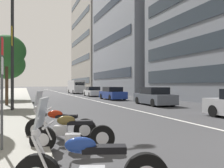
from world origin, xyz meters
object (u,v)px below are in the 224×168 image
Objects in this scene: street_tree_by_lamp_post at (7,64)px; delivery_van_ahead at (76,86)px; car_approaching_light at (93,92)px; car_following_behind at (154,97)px; street_tree_mid_sidewalk at (7,51)px; parking_sign_by_curb at (2,79)px; street_lamp_with_banners at (17,30)px; car_lead_in_lane at (113,94)px; motorcycle_under_tarp at (59,126)px; motorcycle_mid_row at (72,135)px.

delivery_van_ahead is at bearing -33.09° from street_tree_by_lamp_post.
car_approaching_light is 0.80× the size of delivery_van_ahead.
delivery_van_ahead reaches higher than car_following_behind.
street_tree_mid_sidewalk is (2.19, 11.25, 3.50)m from car_following_behind.
parking_sign_by_curb is at bearing -176.59° from street_tree_mid_sidewalk.
street_lamp_with_banners reaches higher than street_tree_mid_sidewalk.
street_tree_mid_sidewalk is (-13.66, 10.46, 3.53)m from car_approaching_light.
car_lead_in_lane is 19.50m from delivery_van_ahead.
delivery_van_ahead is at bearing -1.52° from car_lead_in_lane.
motorcycle_under_tarp is 0.38× the size of street_tree_by_lamp_post.
street_tree_mid_sidewalk is (13.16, 2.39, 3.76)m from motorcycle_mid_row.
car_approaching_light is 11.40m from delivery_van_ahead.
car_lead_in_lane is at bearing -91.27° from motorcycle_under_tarp.
street_lamp_with_banners is (9.22, -0.07, 3.15)m from parking_sign_by_curb.
street_lamp_with_banners is at bearing 101.33° from car_following_behind.
street_tree_by_lamp_post is at bearing 117.73° from car_approaching_light.
street_tree_mid_sidewalk reaches higher than car_approaching_light.
car_lead_in_lane is 0.80× the size of street_tree_by_lamp_post.
motorcycle_under_tarp is 9.44m from street_lamp_with_banners.
car_lead_in_lane is 11.77m from street_tree_by_lamp_post.
car_approaching_light is at bearing -83.83° from motorcycle_under_tarp.
parking_sign_by_curb reaches higher than motorcycle_under_tarp.
motorcycle_mid_row is 13.89m from street_tree_mid_sidewalk.
street_lamp_with_banners is 12.27m from street_tree_by_lamp_post.
street_lamp_with_banners reaches higher than motorcycle_under_tarp.
car_approaching_light is 12.58m from street_tree_by_lamp_post.
motorcycle_mid_row is 28.00m from car_approaching_light.
parking_sign_by_curb is 0.51× the size of street_tree_mid_sidewalk.
street_tree_mid_sidewalk reaches higher than car_following_behind.
motorcycle_mid_row is at bearing 143.74° from car_following_behind.
parking_sign_by_curb reaches higher than car_approaching_light.
street_tree_by_lamp_post is at bearing 145.10° from delivery_van_ahead.
motorcycle_mid_row is at bearing 165.23° from car_approaching_light.
car_lead_in_lane is 12.38m from street_tree_mid_sidewalk.
motorcycle_mid_row is at bearing -95.84° from parking_sign_by_curb.
motorcycle_mid_row is 0.26× the size of street_lamp_with_banners.
street_tree_mid_sidewalk reaches higher than delivery_van_ahead.
car_approaching_light is 28.38m from parking_sign_by_curb.
car_following_behind is 0.96× the size of car_approaching_light.
parking_sign_by_curb is 13.22m from street_tree_mid_sidewalk.
car_approaching_light is (8.10, 0.03, -0.02)m from car_lead_in_lane.
delivery_van_ahead is at bearing -78.44° from motorcycle_under_tarp.
street_tree_by_lamp_post reaches higher than street_tree_mid_sidewalk.
street_lamp_with_banners is (9.38, 1.55, 4.55)m from motorcycle_mid_row.
car_following_behind is 0.85× the size of street_tree_by_lamp_post.
delivery_van_ahead is at bearing -18.30° from street_lamp_with_banners.
car_lead_in_lane reaches higher than car_approaching_light.
street_tree_by_lamp_post is at bearing -67.92° from motorcycle_mid_row.
car_following_behind is at bearing -44.12° from parking_sign_by_curb.
car_approaching_light is 0.57× the size of street_lamp_with_banners.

